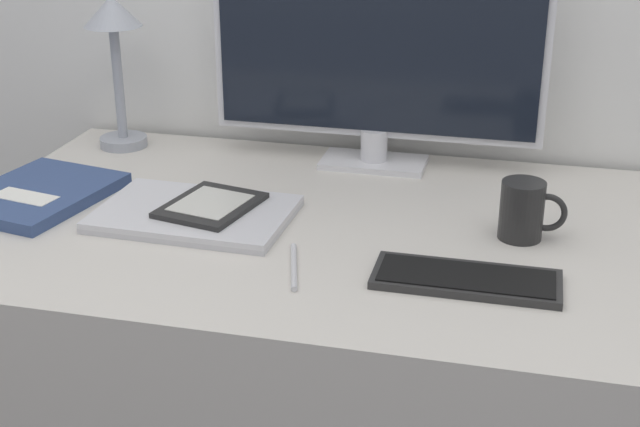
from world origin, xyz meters
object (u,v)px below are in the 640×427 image
monitor (377,47)px  desk_lamp (115,41)px  laptop (195,214)px  coffee_mug (524,210)px  keyboard (466,279)px  ereader (211,205)px  pen (294,266)px  notebook (38,194)px

monitor → desk_lamp: size_ratio=2.05×
laptop → coffee_mug: coffee_mug is taller
monitor → keyboard: size_ratio=2.36×
keyboard → ereader: (-0.44, 0.14, 0.02)m
monitor → keyboard: 0.56m
laptop → keyboard: bearing=-15.3°
monitor → coffee_mug: size_ratio=6.01×
coffee_mug → monitor: bearing=135.9°
coffee_mug → pen: bearing=-149.1°
desk_lamp → notebook: size_ratio=1.02×
monitor → keyboard: (0.22, -0.47, -0.23)m
keyboard → desk_lamp: size_ratio=0.87×
monitor → pen: monitor is taller
ereader → desk_lamp: 0.49m
monitor → ereader: 0.45m
keyboard → pen: bearing=-176.6°
ereader → monitor: bearing=56.1°
keyboard → coffee_mug: coffee_mug is taller
monitor → notebook: (-0.55, -0.32, -0.22)m
ereader → notebook: size_ratio=0.63×
laptop → coffee_mug: (0.54, 0.05, 0.04)m
monitor → desk_lamp: bearing=-178.9°
notebook → laptop: bearing=-2.9°
desk_lamp → notebook: bearing=-93.4°
laptop → notebook: size_ratio=1.07×
ereader → notebook: ereader is taller
notebook → pen: size_ratio=2.12×
desk_lamp → pen: desk_lamp is taller
pen → laptop: bearing=146.1°
desk_lamp → pen: (0.50, -0.47, -0.22)m
monitor → pen: size_ratio=4.43×
keyboard → notebook: (-0.77, 0.14, 0.00)m
desk_lamp → pen: 0.72m
coffee_mug → keyboard: bearing=-111.8°
ereader → coffee_mug: (0.52, 0.04, 0.02)m
monitor → coffee_mug: bearing=-44.1°
laptop → pen: (0.21, -0.14, -0.00)m
monitor → coffee_mug: (0.30, -0.29, -0.19)m
notebook → pen: bearing=-17.0°
keyboard → desk_lamp: (-0.75, 0.46, 0.21)m
ereader → coffee_mug: coffee_mug is taller
pen → coffee_mug: bearing=30.9°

